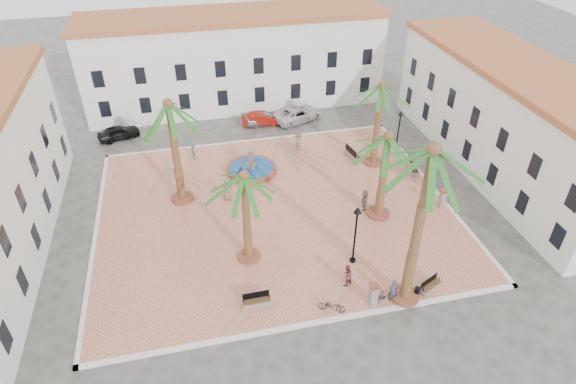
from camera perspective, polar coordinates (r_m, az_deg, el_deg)
name	(u,v)px	position (r m, az deg, el deg)	size (l,w,h in m)	color
ground	(275,211)	(36.50, -1.53, -2.26)	(120.00, 120.00, 0.00)	#56544F
plaza	(275,210)	(36.46, -1.53, -2.16)	(26.00, 22.00, 0.15)	#DE8265
kerb_n	(251,141)	(45.55, -4.37, 6.07)	(26.30, 0.30, 0.16)	silver
kerb_s	(314,323)	(28.72, 3.12, -15.26)	(26.30, 0.30, 0.16)	silver
kerb_e	(433,188)	(40.53, 16.76, 0.45)	(0.30, 22.30, 0.16)	silver
kerb_w	(96,235)	(36.78, -21.85, -4.78)	(0.30, 22.30, 0.16)	silver
building_north	(235,59)	(51.76, -6.31, 15.35)	(30.40, 7.40, 9.50)	white
building_east	(509,119)	(43.50, 24.77, 7.90)	(7.40, 26.40, 9.00)	white
fountain	(252,168)	(40.71, -4.34, 2.81)	(4.17, 4.17, 2.15)	brown
palm_nw	(170,116)	(34.67, -13.85, 8.77)	(5.47, 5.47, 8.47)	brown
palm_sw	(245,187)	(28.87, -5.17, 0.64)	(4.92, 4.92, 6.87)	brown
palm_s	(430,167)	(24.84, 16.53, 2.83)	(5.59, 5.59, 10.76)	brown
palm_e	(387,147)	(33.34, 11.67, 5.20)	(5.54, 5.54, 7.01)	brown
palm_ne	(381,95)	(39.61, 10.96, 11.20)	(5.14, 5.14, 7.53)	brown
bench_s	(257,302)	(29.34, -3.74, -12.88)	(1.71, 0.54, 0.90)	gray
bench_se	(430,287)	(31.39, 16.53, -10.70)	(1.67, 1.12, 0.85)	gray
bench_e	(412,168)	(41.93, 14.52, 2.72)	(0.88, 2.00, 1.02)	gray
bench_ne	(353,155)	(42.92, 7.67, 4.42)	(0.90, 2.02, 1.03)	gray
lamppost_s	(356,225)	(30.39, 8.08, -3.94)	(0.49, 0.49, 4.49)	black
lamppost_e	(399,124)	(43.47, 13.06, 7.81)	(0.43, 0.43, 3.95)	black
bollard_se	(374,294)	(29.40, 10.11, -11.81)	(0.56, 0.56, 1.55)	gray
bollard_n	(298,142)	(43.51, 1.20, 5.94)	(0.65, 0.65, 1.49)	gray
bollard_e	(443,198)	(38.06, 17.86, -0.70)	(0.55, 0.55, 1.51)	gray
litter_bin	(417,292)	(30.77, 15.04, -11.32)	(0.33, 0.33, 0.64)	black
cyclist_a	(393,290)	(29.79, 12.33, -11.28)	(0.61, 0.40, 1.68)	#393C55
bicycle_a	(332,306)	(28.97, 5.19, -13.28)	(0.57, 1.63, 0.85)	black
cyclist_b	(347,275)	(30.27, 6.97, -9.78)	(0.76, 0.59, 1.57)	brown
bicycle_b	(386,296)	(29.91, 11.50, -11.94)	(0.43, 1.54, 0.92)	black
pedestrian_fountain_a	(227,190)	(37.25, -7.25, 0.25)	(0.85, 0.55, 1.75)	brown
pedestrian_fountain_b	(241,177)	(38.51, -5.57, 1.79)	(1.10, 0.46, 1.88)	#29384E
pedestrian_north	(194,151)	(42.95, -11.12, 4.85)	(1.02, 0.59, 1.58)	#525358
pedestrian_east	(365,200)	(36.45, 9.06, -0.90)	(1.53, 0.49, 1.65)	#6F6056
car_black	(119,132)	(48.40, -19.44, 6.68)	(1.54, 3.83, 1.30)	black
car_red	(262,119)	(48.29, -3.16, 8.65)	(1.35, 3.88, 1.28)	maroon
car_silver	(264,117)	(48.64, -2.88, 8.83)	(1.70, 4.18, 1.21)	#95949C
car_white	(298,114)	(49.02, 1.19, 9.22)	(2.36, 5.12, 1.42)	silver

